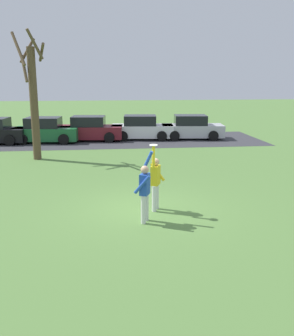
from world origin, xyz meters
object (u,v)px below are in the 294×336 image
Objects in this scene: parked_car_maroon at (90,129)px; frisbee_disc at (154,145)px; parked_car_green at (46,131)px; person_catcher at (155,180)px; parked_car_silver at (192,128)px; parked_car_white at (142,128)px; person_defender at (145,189)px; bare_tree_tall at (33,97)px.

frisbee_disc is at bearing -75.07° from parked_car_maroon.
parked_car_maroon is (2.82, 0.44, 0.00)m from parked_car_green.
person_catcher is 14.64m from parked_car_green.
parked_car_green is 9.61m from parked_car_silver.
frisbee_disc is (-0.09, -0.21, 1.11)m from person_catcher.
person_catcher is 14.33m from parked_car_white.
parked_car_silver is (4.40, 14.05, -0.25)m from person_catcher.
person_catcher reaches higher than parked_car_white.
parked_car_white is at bearing -178.18° from parked_car_silver.
parked_car_green is at bearing -171.95° from parked_car_silver.
person_defender reaches higher than parked_car_white.
frisbee_disc is 0.06× the size of parked_car_silver.
person_defender is at bearing -102.01° from parked_car_silver.
parked_car_green is 1.00× the size of parked_car_maroon.
person_catcher is at bearing -59.50° from bare_tree_tall.
parked_car_green is at bearing -168.58° from parked_car_white.
person_defender is 15.40m from parked_car_green.
parked_car_white is at bearing 8.61° from parked_car_maroon.
bare_tree_tall is at bearing -129.14° from parked_car_white.
parked_car_green is at bearing 93.07° from bare_tree_tall.
person_catcher reaches higher than parked_car_silver.
bare_tree_tall reaches higher than person_defender.
frisbee_disc is 0.06× the size of parked_car_maroon.
bare_tree_tall is (0.29, -5.34, 2.36)m from parked_car_green.
parked_car_green is 1.00× the size of parked_car_white.
person_defender reaches higher than parked_car_green.
bare_tree_tall reaches higher than parked_car_white.
parked_car_white is 8.73m from bare_tree_tall.
bare_tree_tall is at bearing -107.80° from parked_car_maroon.
frisbee_disc reaches higher than parked_car_white.
parked_car_green is at bearing 42.30° from person_defender.
frisbee_disc is at bearing -0.00° from person_catcher.
person_defender is 10.54m from bare_tree_tall.
parked_car_white is (1.12, 14.49, -1.37)m from frisbee_disc.
person_catcher reaches higher than parked_car_green.
parked_car_maroon is at bearing 99.08° from frisbee_disc.
parked_car_maroon is at bearing -146.14° from person_catcher.
parked_car_white is (1.47, 15.25, -0.25)m from person_defender.
person_defender is at bearing -76.80° from parked_car_maroon.
frisbee_disc is 0.06× the size of parked_car_green.
person_defender is 0.48× the size of parked_car_green.
person_defender is (-0.44, -0.97, -0.00)m from person_catcher.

